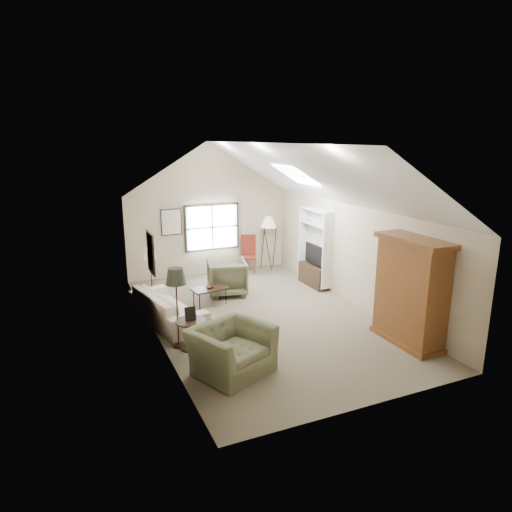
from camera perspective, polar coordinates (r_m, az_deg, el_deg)
name	(u,v)px	position (r m, az deg, el deg)	size (l,w,h in m)	color
room_shell	(263,180)	(10.07, 0.93, 9.47)	(5.01, 8.01, 4.00)	#706650
window	(212,227)	(14.01, -5.51, 3.60)	(1.72, 0.08, 1.42)	black
skylight	(296,175)	(11.45, 5.03, 10.10)	(0.80, 1.20, 0.52)	white
wall_art	(162,237)	(11.54, -11.72, 2.39)	(1.97, 3.71, 0.88)	black
armoire	(411,291)	(9.73, 18.78, -4.22)	(0.60, 1.50, 2.20)	brown
tv_alcove	(315,246)	(12.89, 7.40, 1.21)	(0.32, 1.30, 2.10)	white
media_console	(313,275)	(13.10, 7.20, -2.42)	(0.34, 1.18, 0.60)	#382316
tv_panel	(314,254)	(12.93, 7.29, 0.21)	(0.05, 0.90, 0.55)	black
sofa	(168,306)	(10.71, -11.00, -6.21)	(2.41, 0.94, 0.70)	white
armchair_near	(231,350)	(8.33, -3.13, -11.62)	(1.33, 1.16, 0.86)	#68714F
armchair_far	(227,277)	(12.28, -3.64, -2.66)	(1.00, 1.03, 0.94)	#6B6E4D
coffee_table	(210,296)	(11.59, -5.79, -5.05)	(0.87, 0.48, 0.45)	#351E15
bowl	(210,287)	(11.51, -5.82, -3.89)	(0.21, 0.21, 0.05)	#3E2919
side_table	(191,334)	(9.31, -8.12, -9.69)	(0.60, 0.60, 0.60)	#362416
side_chair	(249,254)	(14.24, -0.94, 0.26)	(0.45, 0.45, 1.16)	maroon
tripod_lamp	(268,242)	(14.54, 1.57, 1.71)	(0.50, 0.50, 1.73)	silver
dark_lamp	(177,307)	(9.23, -9.84, -6.34)	(0.40, 0.40, 1.68)	black
tan_lamp	(151,276)	(11.67, -12.96, -2.47)	(0.30, 0.30, 1.51)	tan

